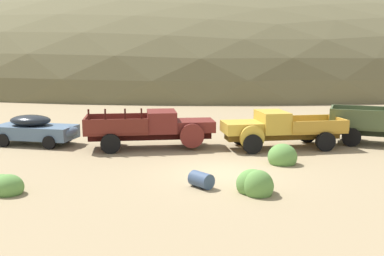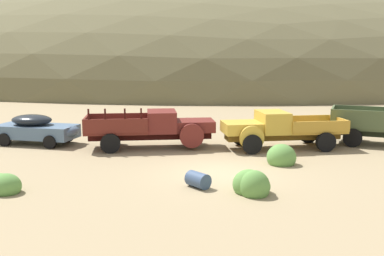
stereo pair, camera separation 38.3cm
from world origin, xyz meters
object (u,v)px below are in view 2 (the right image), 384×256
Objects in this scene: car_chalk_blue at (39,129)px; oil_drum_by_truck at (198,180)px; truck_faded_yellow at (274,129)px; truck_oxblood at (159,128)px.

oil_drum_by_truck is (9.41, -6.35, -0.53)m from car_chalk_blue.
truck_faded_yellow is at bearing 8.51° from car_chalk_blue.
oil_drum_by_truck is (2.95, -6.51, -0.74)m from truck_oxblood.
car_chalk_blue is at bearing 166.29° from truck_oxblood.
oil_drum_by_truck is at bearing -80.70° from truck_oxblood.
truck_faded_yellow is (12.24, 0.79, 0.18)m from car_chalk_blue.
truck_oxblood is 5.81m from truck_faded_yellow.
car_chalk_blue is 6.47m from truck_oxblood.
car_chalk_blue is at bearing 146.00° from oil_drum_by_truck.
car_chalk_blue is 12.27m from truck_faded_yellow.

